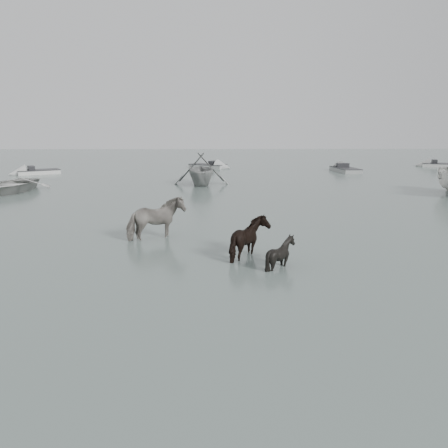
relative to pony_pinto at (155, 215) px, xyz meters
The scene contains 10 objects.
ground 5.02m from the pony_pinto, 40.68° to the right, with size 140.00×140.00×0.00m, color #51605A.
pony_pinto is the anchor object (origin of this frame).
pony_dark 4.15m from the pony_pinto, 35.55° to the right, with size 1.53×1.31×1.54m, color black.
pony_black 5.42m from the pony_pinto, 38.97° to the right, with size 0.98×1.11×1.22m, color black.
rowboat_lead 16.56m from the pony_pinto, 132.09° to the left, with size 3.82×5.34×1.11m, color #B1B1AC.
rowboat_trail 15.68m from the pony_pinto, 85.62° to the left, with size 4.03×4.68×2.46m, color gray.
skiff_port 28.52m from the pony_pinto, 59.82° to the left, with size 5.60×1.60×0.75m, color gray, non-canonical shape.
skiff_outer 26.83m from the pony_pinto, 120.32° to the left, with size 4.86×1.60×0.75m, color silver, non-canonical shape.
skiff_mid 28.80m from the pony_pinto, 87.17° to the left, with size 5.17×1.60×0.75m, color #ACAEAC, non-canonical shape.
skiff_star 39.08m from the pony_pinto, 48.86° to the left, with size 4.88×1.60×0.75m, color silver, non-canonical shape.
Camera 1 is at (-1.46, -12.77, 4.15)m, focal length 35.00 mm.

